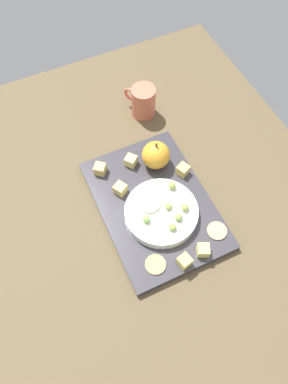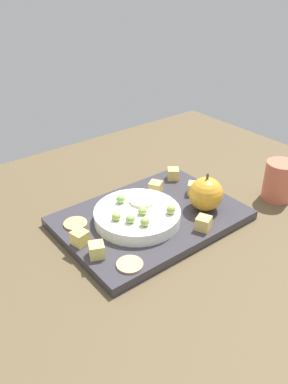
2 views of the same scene
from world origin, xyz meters
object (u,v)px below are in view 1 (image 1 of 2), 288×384
at_px(apple_slice_0, 149,203).
at_px(cup, 143,101).
at_px(serving_dish, 161,212).
at_px(cheese_cube_5, 184,261).
at_px(cheese_cube_4, 100,169).
at_px(grape_1, 172,186).
at_px(grape_5, 168,205).
at_px(grape_0, 185,208).
at_px(platter, 154,205).
at_px(cheese_cube_1, 183,170).
at_px(cracker_0, 155,264).
at_px(grape_2, 146,219).
at_px(grape_3, 173,227).
at_px(cheese_cube_0, 130,161).
at_px(cracker_1, 217,231).
at_px(apple_whole, 156,155).
at_px(cheese_cube_2, 203,250).
at_px(grape_4, 179,217).
at_px(cheese_cube_3, 120,189).

height_order(apple_slice_0, cup, cup).
relative_size(serving_dish, cheese_cube_5, 6.53).
bearing_deg(cheese_cube_4, grape_1, 46.54).
bearing_deg(grape_5, grape_0, 54.04).
xyz_separation_m(serving_dish, cheese_cube_4, (-0.17, -0.08, 0.00)).
distance_m(cheese_cube_4, apple_slice_0, 0.15).
bearing_deg(platter, cheese_cube_1, 115.49).
height_order(cracker_0, grape_2, grape_2).
relative_size(grape_3, grape_5, 1.00).
bearing_deg(grape_5, cup, 165.27).
xyz_separation_m(cheese_cube_0, apple_slice_0, (0.13, -0.01, 0.01)).
xyz_separation_m(serving_dish, cheese_cube_0, (-0.16, -0.01, 0.00)).
xyz_separation_m(grape_2, grape_3, (0.04, 0.04, -0.00)).
bearing_deg(grape_0, cheese_cube_0, -162.12).
distance_m(cracker_0, grape_0, 0.14).
xyz_separation_m(serving_dish, grape_2, (0.01, -0.04, 0.02)).
relative_size(cheese_cube_5, cracker_1, 0.57).
distance_m(grape_0, grape_1, 0.06).
xyz_separation_m(apple_whole, grape_3, (0.18, -0.05, -0.00)).
xyz_separation_m(apple_whole, apple_slice_0, (0.11, -0.07, -0.01)).
xyz_separation_m(cheese_cube_1, cup, (-0.23, -0.00, 0.01)).
xyz_separation_m(grape_0, grape_5, (-0.02, -0.03, -0.00)).
relative_size(apple_whole, grape_5, 3.76).
distance_m(cheese_cube_2, cracker_0, 0.11).
distance_m(cheese_cube_1, grape_3, 0.16).
bearing_deg(grape_4, cheese_cube_4, -151.83).
height_order(platter, cheese_cube_4, cheese_cube_4).
bearing_deg(grape_3, apple_whole, 165.29).
bearing_deg(grape_1, grape_5, -38.52).
bearing_deg(apple_whole, grape_0, -0.71).
relative_size(apple_whole, cracker_1, 1.52).
distance_m(cheese_cube_2, cracker_1, 0.06).
relative_size(serving_dish, cheese_cube_1, 6.53).
bearing_deg(grape_0, cheese_cube_1, 153.65).
relative_size(cheese_cube_0, cheese_cube_4, 1.00).
bearing_deg(cheese_cube_4, cheese_cube_0, 82.80).
height_order(cheese_cube_3, grape_5, grape_5).
bearing_deg(platter, grape_3, 1.56).
distance_m(cheese_cube_1, grape_1, 0.07).
bearing_deg(grape_4, cracker_1, 52.67).
bearing_deg(grape_2, platter, 135.93).
height_order(grape_0, grape_3, same).
bearing_deg(cheese_cube_1, apple_whole, -138.06).
bearing_deg(cheese_cube_3, cheese_cube_4, -162.24).
height_order(cheese_cube_5, grape_3, grape_3).
height_order(cheese_cube_4, grape_3, grape_3).
xyz_separation_m(platter, cheese_cube_1, (-0.05, 0.10, 0.02)).
distance_m(cheese_cube_3, grape_1, 0.12).
xyz_separation_m(cheese_cube_1, grape_5, (0.08, -0.08, 0.02)).
distance_m(platter, grape_0, 0.08).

